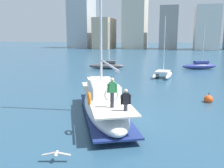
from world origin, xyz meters
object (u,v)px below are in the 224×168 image
(main_sailboat, at_px, (104,103))
(moored_catamaran, at_px, (107,65))
(moored_sloop_far, at_px, (200,66))
(moored_sloop_near, at_px, (163,74))
(mooring_buoy, at_px, (208,99))
(seagull, at_px, (56,154))

(main_sailboat, xyz_separation_m, moored_catamaran, (-6.40, 23.01, -0.32))
(moored_sloop_far, height_order, moored_catamaran, moored_catamaran)
(moored_sloop_near, distance_m, mooring_buoy, 11.72)
(mooring_buoy, bearing_deg, seagull, -121.77)
(moored_sloop_near, xyz_separation_m, moored_catamaran, (-9.20, 6.54, 0.04))
(main_sailboat, bearing_deg, mooring_buoy, 38.38)
(seagull, relative_size, mooring_buoy, 1.26)
(seagull, distance_m, mooring_buoy, 13.72)
(main_sailboat, height_order, moored_sloop_near, main_sailboat)
(moored_sloop_near, bearing_deg, moored_catamaran, 144.60)
(moored_sloop_far, distance_m, moored_catamaran, 14.79)
(moored_sloop_far, bearing_deg, moored_catamaran, -166.53)
(moored_sloop_near, relative_size, mooring_buoy, 7.93)
(moored_catamaran, bearing_deg, seagull, -78.03)
(moored_sloop_far, relative_size, mooring_buoy, 7.41)
(moored_sloop_far, bearing_deg, seagull, -104.13)
(main_sailboat, xyz_separation_m, seagull, (-0.23, -6.12, -0.55))
(main_sailboat, relative_size, moored_sloop_near, 1.66)
(main_sailboat, relative_size, mooring_buoy, 13.16)
(mooring_buoy, bearing_deg, moored_catamaran, 127.48)
(moored_sloop_far, distance_m, seagull, 33.60)
(moored_catamaran, bearing_deg, moored_sloop_near, -35.40)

